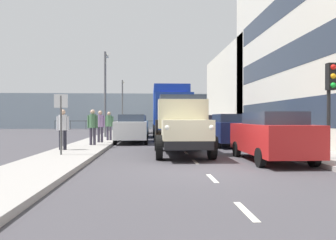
% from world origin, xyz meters
% --- Properties ---
extents(ground_plane, '(80.00, 80.00, 0.00)m').
position_xyz_m(ground_plane, '(0.00, -12.43, 0.00)').
color(ground_plane, '#423F44').
extents(sidewalk_left, '(2.20, 42.07, 0.15)m').
position_xyz_m(sidewalk_left, '(-4.72, -12.43, 0.07)').
color(sidewalk_left, '#9E9993').
rests_on(sidewalk_left, ground_plane).
extents(sidewalk_right, '(2.20, 42.07, 0.15)m').
position_xyz_m(sidewalk_right, '(4.72, -12.43, 0.07)').
color(sidewalk_right, '#9E9993').
rests_on(sidewalk_right, ground_plane).
extents(road_centreline_markings, '(0.12, 37.67, 0.01)m').
position_xyz_m(road_centreline_markings, '(0.00, -11.96, 0.00)').
color(road_centreline_markings, silver).
rests_on(road_centreline_markings, ground_plane).
extents(building_far_block, '(6.93, 15.88, 8.41)m').
position_xyz_m(building_far_block, '(-9.28, -23.70, 4.20)').
color(building_far_block, beige).
rests_on(building_far_block, ground_plane).
extents(sea_horizon, '(80.00, 0.80, 5.00)m').
position_xyz_m(sea_horizon, '(0.00, -36.47, 2.50)').
color(sea_horizon, '#8C9EAD').
rests_on(sea_horizon, ground_plane).
extents(seawall_railing, '(28.08, 0.08, 1.20)m').
position_xyz_m(seawall_railing, '(-0.00, -32.87, 0.92)').
color(seawall_railing, '#4C5156').
rests_on(seawall_railing, ground_plane).
extents(truck_vintage_cream, '(2.17, 5.64, 2.43)m').
position_xyz_m(truck_vintage_cream, '(0.27, -3.65, 1.18)').
color(truck_vintage_cream, black).
rests_on(truck_vintage_cream, ground_plane).
extents(lorry_cargo_blue, '(2.58, 8.20, 3.87)m').
position_xyz_m(lorry_cargo_blue, '(0.05, -14.30, 2.08)').
color(lorry_cargo_blue, '#193899').
rests_on(lorry_cargo_blue, ground_plane).
extents(car_red_kerbside_near, '(1.88, 4.26, 1.72)m').
position_xyz_m(car_red_kerbside_near, '(-2.67, -1.73, 0.90)').
color(car_red_kerbside_near, '#B21E1E').
rests_on(car_red_kerbside_near, ground_plane).
extents(car_navy_kerbside_1, '(1.88, 4.00, 1.72)m').
position_xyz_m(car_navy_kerbside_1, '(-2.67, -7.63, 0.89)').
color(car_navy_kerbside_1, navy).
rests_on(car_navy_kerbside_1, ground_plane).
extents(car_maroon_kerbside_2, '(1.78, 4.07, 1.72)m').
position_xyz_m(car_maroon_kerbside_2, '(-2.67, -13.63, 0.89)').
color(car_maroon_kerbside_2, maroon).
rests_on(car_maroon_kerbside_2, ground_plane).
extents(car_silver_kerbside_3, '(1.87, 4.04, 1.72)m').
position_xyz_m(car_silver_kerbside_3, '(-2.67, -19.25, 0.90)').
color(car_silver_kerbside_3, '#B7BABF').
rests_on(car_silver_kerbside_3, ground_plane).
extents(car_white_oppositeside_0, '(1.92, 4.44, 1.72)m').
position_xyz_m(car_white_oppositeside_0, '(2.67, -10.27, 0.90)').
color(car_white_oppositeside_0, white).
rests_on(car_white_oppositeside_0, ground_plane).
extents(car_teal_oppositeside_1, '(1.92, 4.35, 1.72)m').
position_xyz_m(car_teal_oppositeside_1, '(2.67, -16.01, 0.90)').
color(car_teal_oppositeside_1, '#1E6670').
rests_on(car_teal_oppositeside_1, ground_plane).
extents(car_grey_oppositeside_2, '(1.80, 4.18, 1.72)m').
position_xyz_m(car_grey_oppositeside_2, '(2.67, -22.34, 0.89)').
color(car_grey_oppositeside_2, slate).
rests_on(car_grey_oppositeside_2, ground_plane).
extents(pedestrian_near_railing, '(0.53, 0.34, 1.73)m').
position_xyz_m(pedestrian_near_railing, '(5.30, -4.69, 1.17)').
color(pedestrian_near_railing, black).
rests_on(pedestrian_near_railing, sidewalk_right).
extents(pedestrian_with_bag, '(0.53, 0.34, 1.79)m').
position_xyz_m(pedestrian_with_bag, '(4.47, -7.08, 1.21)').
color(pedestrian_with_bag, '#383342').
rests_on(pedestrian_with_bag, sidewalk_right).
extents(pedestrian_couple_a, '(0.53, 0.34, 1.78)m').
position_xyz_m(pedestrian_couple_a, '(4.35, -8.78, 1.20)').
color(pedestrian_couple_a, '#383342').
rests_on(pedestrian_couple_a, sidewalk_right).
extents(pedestrian_couple_b, '(0.53, 0.34, 1.75)m').
position_xyz_m(pedestrian_couple_b, '(4.08, -10.44, 1.18)').
color(pedestrian_couple_b, '#383342').
rests_on(pedestrian_couple_b, sidewalk_right).
extents(traffic_light_near, '(0.28, 0.41, 3.20)m').
position_xyz_m(traffic_light_near, '(-4.49, -1.21, 2.47)').
color(traffic_light_near, black).
rests_on(traffic_light_near, sidewalk_left).
extents(lamp_post_promenade, '(0.32, 1.14, 6.15)m').
position_xyz_m(lamp_post_promenade, '(4.80, -14.06, 3.84)').
color(lamp_post_promenade, '#59595B').
rests_on(lamp_post_promenade, sidewalk_right).
extents(lamp_post_far, '(0.32, 1.14, 5.63)m').
position_xyz_m(lamp_post_far, '(4.69, -26.81, 3.56)').
color(lamp_post_far, '#59595B').
rests_on(lamp_post_far, sidewalk_right).
extents(street_sign, '(0.50, 0.07, 2.25)m').
position_xyz_m(street_sign, '(4.88, -2.90, 1.68)').
color(street_sign, '#4C4C4C').
rests_on(street_sign, sidewalk_right).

